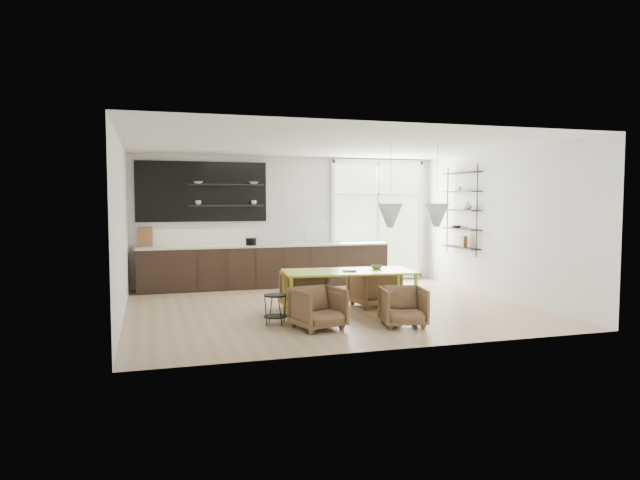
{
  "coord_description": "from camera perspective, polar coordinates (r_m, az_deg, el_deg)",
  "views": [
    {
      "loc": [
        -3.08,
        -9.63,
        1.93
      ],
      "look_at": [
        0.01,
        0.6,
        1.17
      ],
      "focal_mm": 32.0,
      "sensor_mm": 36.0,
      "label": 1
    }
  ],
  "objects": [
    {
      "name": "room",
      "position": [
        11.35,
        2.05,
        1.7
      ],
      "size": [
        7.02,
        6.01,
        2.91
      ],
      "color": "tan",
      "rests_on": "ground"
    },
    {
      "name": "kitchen_run",
      "position": [
        12.62,
        -5.78,
        -2.02
      ],
      "size": [
        5.54,
        0.69,
        2.75
      ],
      "color": "black",
      "rests_on": "ground"
    },
    {
      "name": "right_shelving",
      "position": [
        12.58,
        14.02,
        2.68
      ],
      "size": [
        0.26,
        1.22,
        1.9
      ],
      "color": "black",
      "rests_on": "ground"
    },
    {
      "name": "dining_table",
      "position": [
        9.34,
        2.86,
        -3.4
      ],
      "size": [
        2.19,
        1.15,
        0.77
      ],
      "rotation": [
        0.0,
        0.0,
        -0.1
      ],
      "color": "#A0B81F",
      "rests_on": "ground"
    },
    {
      "name": "armchair_back_left",
      "position": [
        10.01,
        -1.66,
        -5.08
      ],
      "size": [
        0.73,
        0.75,
        0.68
      ],
      "primitive_type": "imported",
      "rotation": [
        0.0,
        0.0,
        3.13
      ],
      "color": "brown",
      "rests_on": "ground"
    },
    {
      "name": "armchair_back_right",
      "position": [
        10.37,
        5.4,
        -4.68
      ],
      "size": [
        0.84,
        0.85,
        0.71
      ],
      "primitive_type": "imported",
      "rotation": [
        0.0,
        0.0,
        3.24
      ],
      "color": "brown",
      "rests_on": "ground"
    },
    {
      "name": "armchair_front_left",
      "position": [
        8.54,
        -0.19,
        -6.83
      ],
      "size": [
        0.83,
        0.84,
        0.63
      ],
      "primitive_type": "imported",
      "rotation": [
        0.0,
        0.0,
        0.26
      ],
      "color": "brown",
      "rests_on": "ground"
    },
    {
      "name": "armchair_front_right",
      "position": [
        8.82,
        8.31,
        -6.61
      ],
      "size": [
        0.75,
        0.77,
        0.6
      ],
      "primitive_type": "imported",
      "rotation": [
        0.0,
        0.0,
        -0.18
      ],
      "color": "brown",
      "rests_on": "ground"
    },
    {
      "name": "wire_stool",
      "position": [
        8.86,
        -4.48,
        -6.53
      ],
      "size": [
        0.37,
        0.37,
        0.47
      ],
      "rotation": [
        0.0,
        0.0,
        0.24
      ],
      "color": "black",
      "rests_on": "ground"
    },
    {
      "name": "table_book",
      "position": [
        9.34,
        2.31,
        -2.99
      ],
      "size": [
        0.33,
        0.37,
        0.03
      ],
      "primitive_type": "imported",
      "rotation": [
        0.0,
        0.0,
        -0.41
      ],
      "color": "white",
      "rests_on": "dining_table"
    },
    {
      "name": "table_bowl",
      "position": [
        9.61,
        5.66,
        -2.7
      ],
      "size": [
        0.22,
        0.22,
        0.06
      ],
      "primitive_type": "imported",
      "rotation": [
        0.0,
        0.0,
        0.08
      ],
      "color": "#658C59",
      "rests_on": "dining_table"
    }
  ]
}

